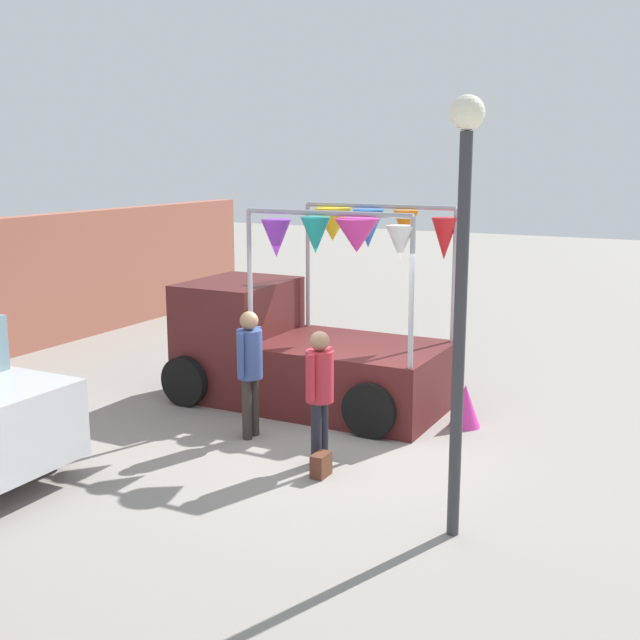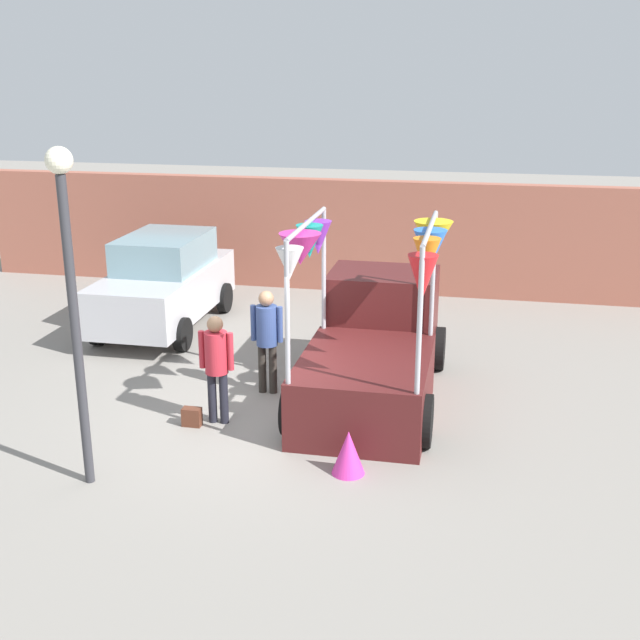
% 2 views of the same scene
% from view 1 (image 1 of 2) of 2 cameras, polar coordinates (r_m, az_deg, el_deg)
% --- Properties ---
extents(ground_plane, '(60.00, 60.00, 0.00)m').
position_cam_1_polar(ground_plane, '(10.59, 0.62, -8.92)').
color(ground_plane, gray).
extents(vendor_truck, '(2.54, 4.03, 3.00)m').
position_cam_1_polar(vendor_truck, '(12.23, -1.85, -1.71)').
color(vendor_truck, '#4C1919').
rests_on(vendor_truck, ground).
extents(person_customer, '(0.53, 0.34, 1.66)m').
position_cam_1_polar(person_customer, '(9.68, -0.03, -4.62)').
color(person_customer, black).
rests_on(person_customer, ground).
extents(person_vendor, '(0.53, 0.34, 1.72)m').
position_cam_1_polar(person_vendor, '(10.63, -5.02, -2.98)').
color(person_vendor, '#2D2823').
rests_on(person_vendor, ground).
extents(handbag, '(0.28, 0.16, 0.28)m').
position_cam_1_polar(handbag, '(9.58, 0.07, -10.27)').
color(handbag, '#592D1E').
rests_on(handbag, ground).
extents(street_lamp, '(0.32, 0.32, 4.25)m').
position_cam_1_polar(street_lamp, '(7.60, 10.07, 4.14)').
color(street_lamp, '#333338').
rests_on(street_lamp, ground).
extents(folded_kite_bundle_magenta, '(0.55, 0.55, 0.60)m').
position_cam_1_polar(folded_kite_bundle_magenta, '(11.40, 10.28, -6.01)').
color(folded_kite_bundle_magenta, '#D83399').
rests_on(folded_kite_bundle_magenta, ground).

